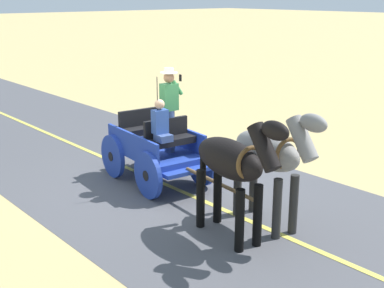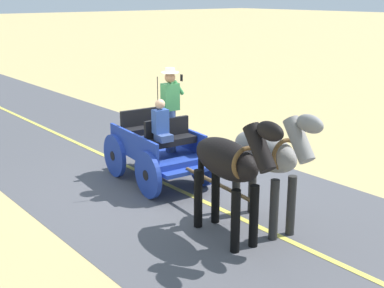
% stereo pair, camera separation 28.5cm
% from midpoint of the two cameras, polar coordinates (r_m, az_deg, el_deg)
% --- Properties ---
extents(ground_plane, '(200.00, 200.00, 0.00)m').
position_cam_midpoint_polar(ground_plane, '(11.27, -2.29, -4.36)').
color(ground_plane, tan).
extents(road_surface, '(5.81, 160.00, 0.01)m').
position_cam_midpoint_polar(road_surface, '(11.27, -2.29, -4.34)').
color(road_surface, '#4C4C51').
rests_on(road_surface, ground).
extents(road_centre_stripe, '(0.12, 160.00, 0.00)m').
position_cam_midpoint_polar(road_centre_stripe, '(11.27, -2.29, -4.32)').
color(road_centre_stripe, '#DBCC4C').
rests_on(road_centre_stripe, road_surface).
extents(horse_drawn_carriage, '(1.64, 4.52, 2.50)m').
position_cam_midpoint_polar(horse_drawn_carriage, '(11.16, -2.90, -0.17)').
color(horse_drawn_carriage, '#1E3899').
rests_on(horse_drawn_carriage, ground).
extents(horse_near_side, '(0.80, 2.15, 2.21)m').
position_cam_midpoint_polar(horse_near_side, '(8.90, 9.27, -1.21)').
color(horse_near_side, gray).
rests_on(horse_near_side, ground).
extents(horse_off_side, '(0.76, 2.15, 2.21)m').
position_cam_midpoint_polar(horse_off_side, '(8.39, 5.13, -2.13)').
color(horse_off_side, black).
rests_on(horse_off_side, ground).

